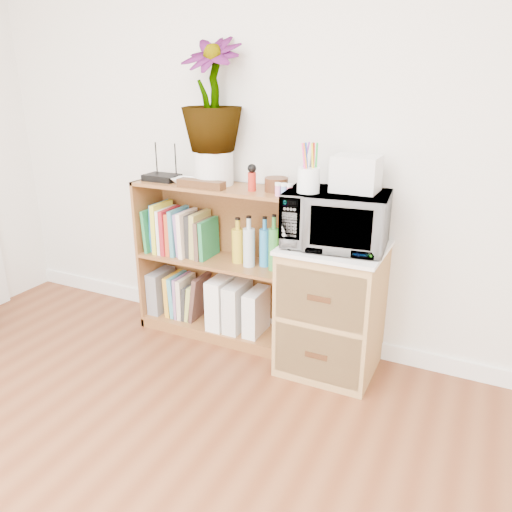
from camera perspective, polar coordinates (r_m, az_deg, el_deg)
The scene contains 21 objects.
skirting_board at distance 3.17m, azimuth 2.58°, elevation -8.13°, with size 4.00×0.02×0.10m, color white.
bookshelf at distance 3.03m, azimuth -4.44°, elevation -0.77°, with size 1.00×0.30×0.95m, color brown.
wicker_unit at distance 2.74m, azimuth 8.60°, elevation -6.14°, with size 0.50×0.45×0.70m, color #9E7542.
microwave at distance 2.55m, azimuth 9.12°, elevation 4.15°, with size 0.51×0.34×0.28m, color silver.
pen_cup at distance 2.47m, azimuth 6.01°, elevation 8.63°, with size 0.11×0.11×0.12m, color white.
small_appliance at distance 2.53m, azimuth 11.39°, elevation 9.23°, with size 0.22×0.18×0.18m, color silver.
router at distance 3.07m, azimuth -10.70°, elevation 8.81°, with size 0.20×0.14×0.04m, color black.
white_bowl at distance 2.97m, azimuth -8.29°, elevation 8.54°, with size 0.13×0.13×0.03m, color white.
plant_pot at distance 2.90m, azimuth -4.85°, elevation 10.00°, with size 0.22×0.22×0.19m, color silver.
potted_plant at distance 2.86m, azimuth -5.09°, elevation 17.82°, with size 0.34×0.34×0.60m, color #2D7234.
trinket_box at distance 2.82m, azimuth -6.30°, elevation 8.17°, with size 0.28×0.07×0.05m, color #3D2010.
kokeshi_doll at distance 2.73m, azimuth -0.47°, elevation 8.48°, with size 0.04×0.04×0.10m, color #AF2115.
wooden_bowl at distance 2.73m, azimuth 2.34°, elevation 8.17°, with size 0.13×0.13×0.07m, color #3C2010.
paint_jars at distance 2.61m, azimuth 3.18°, elevation 7.38°, with size 0.11×0.04×0.05m, color pink.
file_box at distance 3.36m, azimuth -10.75°, elevation -3.88°, with size 0.08×0.22×0.28m, color gray.
magazine_holder_left at distance 3.10m, azimuth -3.91°, elevation -5.17°, with size 0.10×0.25×0.32m, color white.
magazine_holder_mid at distance 3.06m, azimuth -2.12°, elevation -5.71°, with size 0.09×0.24×0.30m, color silver.
magazine_holder_right at distance 3.01m, azimuth 0.04°, elevation -6.39°, with size 0.09×0.22×0.27m, color white.
cookbooks at distance 3.11m, azimuth -8.66°, elevation 2.77°, with size 0.42×0.20×0.31m.
liquor_bottles at distance 2.85m, azimuth 0.49°, elevation 1.46°, with size 0.38×0.07×0.31m.
lower_books at distance 3.25m, azimuth -7.94°, elevation -4.61°, with size 0.25×0.19×0.30m.
Camera 1 is at (1.10, -0.34, 1.54)m, focal length 35.00 mm.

